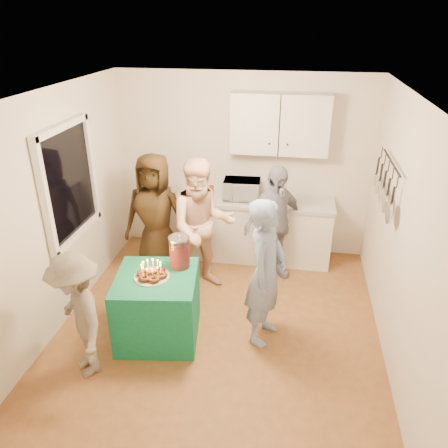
% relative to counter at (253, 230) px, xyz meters
% --- Properties ---
extents(floor, '(4.00, 4.00, 0.00)m').
position_rel_counter_xyz_m(floor, '(-0.20, -1.70, -0.43)').
color(floor, brown).
rests_on(floor, ground).
extents(ceiling, '(4.00, 4.00, 0.00)m').
position_rel_counter_xyz_m(ceiling, '(-0.20, -1.70, 2.17)').
color(ceiling, white).
rests_on(ceiling, floor).
extents(back_wall, '(3.60, 3.60, 0.00)m').
position_rel_counter_xyz_m(back_wall, '(-0.20, 0.30, 0.87)').
color(back_wall, silver).
rests_on(back_wall, floor).
extents(left_wall, '(4.00, 4.00, 0.00)m').
position_rel_counter_xyz_m(left_wall, '(-2.00, -1.70, 0.87)').
color(left_wall, silver).
rests_on(left_wall, floor).
extents(right_wall, '(4.00, 4.00, 0.00)m').
position_rel_counter_xyz_m(right_wall, '(1.60, -1.70, 0.87)').
color(right_wall, silver).
rests_on(right_wall, floor).
extents(window_night, '(0.04, 1.00, 1.20)m').
position_rel_counter_xyz_m(window_night, '(-1.97, -1.40, 1.12)').
color(window_night, black).
rests_on(window_night, left_wall).
extents(counter, '(2.20, 0.58, 0.86)m').
position_rel_counter_xyz_m(counter, '(0.00, 0.00, 0.00)').
color(counter, white).
rests_on(counter, floor).
extents(countertop, '(2.24, 0.62, 0.05)m').
position_rel_counter_xyz_m(countertop, '(0.00, -0.00, 0.46)').
color(countertop, beige).
rests_on(countertop, counter).
extents(upper_cabinet, '(1.30, 0.30, 0.80)m').
position_rel_counter_xyz_m(upper_cabinet, '(0.30, 0.15, 1.52)').
color(upper_cabinet, white).
rests_on(upper_cabinet, back_wall).
extents(pot_rack, '(0.12, 1.00, 0.60)m').
position_rel_counter_xyz_m(pot_rack, '(1.52, -1.00, 1.17)').
color(pot_rack, black).
rests_on(pot_rack, right_wall).
extents(microwave, '(0.52, 0.37, 0.28)m').
position_rel_counter_xyz_m(microwave, '(-0.17, 0.00, 0.62)').
color(microwave, white).
rests_on(microwave, countertop).
extents(party_table, '(0.96, 0.96, 0.76)m').
position_rel_counter_xyz_m(party_table, '(-0.84, -1.94, -0.05)').
color(party_table, '#106E46').
rests_on(party_table, floor).
extents(donut_cake, '(0.38, 0.38, 0.18)m').
position_rel_counter_xyz_m(donut_cake, '(-0.87, -1.95, 0.42)').
color(donut_cake, '#381C0C').
rests_on(donut_cake, party_table).
extents(punch_jar, '(0.22, 0.22, 0.34)m').
position_rel_counter_xyz_m(punch_jar, '(-0.63, -1.69, 0.50)').
color(punch_jar, '#B90E14').
rests_on(punch_jar, party_table).
extents(man_birthday, '(0.54, 0.69, 1.65)m').
position_rel_counter_xyz_m(man_birthday, '(0.31, -1.77, 0.39)').
color(man_birthday, '#8599C1').
rests_on(man_birthday, floor).
extents(woman_back_left, '(0.87, 0.60, 1.71)m').
position_rel_counter_xyz_m(woman_back_left, '(-1.22, -0.69, 0.43)').
color(woman_back_left, '#523717').
rests_on(woman_back_left, floor).
extents(woman_back_center, '(1.03, 0.92, 1.75)m').
position_rel_counter_xyz_m(woman_back_center, '(-0.55, -0.90, 0.44)').
color(woman_back_center, '#EA9F7A').
rests_on(woman_back_center, floor).
extents(woman_back_right, '(0.95, 0.91, 1.58)m').
position_rel_counter_xyz_m(woman_back_right, '(0.32, -0.51, 0.36)').
color(woman_back_right, '#101437').
rests_on(woman_back_right, floor).
extents(child_near_left, '(0.94, 0.97, 1.33)m').
position_rel_counter_xyz_m(child_near_left, '(-1.40, -2.58, 0.23)').
color(child_near_left, '#645B50').
rests_on(child_near_left, floor).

